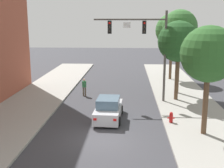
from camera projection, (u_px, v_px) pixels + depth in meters
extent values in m
plane|color=#38383D|center=(100.00, 140.00, 17.25)|extent=(120.00, 120.00, 0.00)
cube|color=#99968E|center=(213.00, 141.00, 16.86)|extent=(5.00, 60.00, 0.15)
cylinder|color=#514C47|center=(165.00, 57.00, 24.32)|extent=(0.20, 0.20, 7.50)
cylinder|color=#514C47|center=(130.00, 19.00, 23.84)|extent=(5.88, 0.14, 0.14)
cube|color=black|center=(144.00, 27.00, 23.91)|extent=(0.32, 0.28, 1.05)
sphere|color=red|center=(144.00, 23.00, 23.69)|extent=(0.18, 0.18, 0.18)
sphere|color=#2D2823|center=(144.00, 27.00, 23.76)|extent=(0.18, 0.18, 0.18)
sphere|color=#2D2823|center=(144.00, 31.00, 23.83)|extent=(0.18, 0.18, 0.18)
cube|color=black|center=(110.00, 27.00, 24.07)|extent=(0.32, 0.28, 1.05)
sphere|color=red|center=(110.00, 23.00, 23.85)|extent=(0.18, 0.18, 0.18)
sphere|color=#2D2823|center=(110.00, 27.00, 23.92)|extent=(0.18, 0.18, 0.18)
sphere|color=#2D2823|center=(110.00, 31.00, 23.99)|extent=(0.18, 0.18, 0.18)
cube|color=white|center=(127.00, 25.00, 23.93)|extent=(0.60, 0.03, 0.44)
cube|color=#B7B7BC|center=(109.00, 111.00, 20.81)|extent=(1.87, 4.27, 0.80)
cube|color=slate|center=(108.00, 102.00, 20.51)|extent=(1.58, 2.06, 0.64)
cylinder|color=black|center=(100.00, 109.00, 22.20)|extent=(0.25, 0.65, 0.64)
cylinder|color=black|center=(121.00, 110.00, 22.04)|extent=(0.25, 0.65, 0.64)
cylinder|color=black|center=(94.00, 120.00, 19.67)|extent=(0.25, 0.65, 0.64)
cylinder|color=black|center=(118.00, 121.00, 19.51)|extent=(0.25, 0.65, 0.64)
cube|color=red|center=(95.00, 119.00, 18.78)|extent=(0.20, 0.05, 0.14)
cube|color=red|center=(115.00, 120.00, 18.66)|extent=(0.20, 0.05, 0.14)
cylinder|color=brown|center=(83.00, 92.00, 27.25)|extent=(0.14, 0.14, 0.85)
cylinder|color=brown|center=(85.00, 92.00, 27.24)|extent=(0.14, 0.14, 0.85)
cube|color=#337F47|center=(84.00, 84.00, 27.09)|extent=(0.36, 0.22, 0.56)
sphere|color=beige|center=(84.00, 80.00, 27.01)|extent=(0.22, 0.22, 0.22)
cylinder|color=red|center=(171.00, 118.00, 19.76)|extent=(0.24, 0.24, 0.55)
sphere|color=red|center=(171.00, 114.00, 19.69)|extent=(0.22, 0.22, 0.22)
cylinder|color=red|center=(168.00, 118.00, 19.77)|extent=(0.12, 0.09, 0.09)
cylinder|color=red|center=(174.00, 118.00, 19.75)|extent=(0.12, 0.09, 0.09)
cylinder|color=brown|center=(205.00, 105.00, 17.50)|extent=(0.32, 0.32, 3.59)
sphere|color=#2D6028|center=(209.00, 54.00, 16.86)|extent=(3.28, 3.28, 3.28)
cylinder|color=brown|center=(177.00, 78.00, 25.24)|extent=(0.32, 0.32, 3.71)
sphere|color=#235123|center=(178.00, 41.00, 24.58)|extent=(3.45, 3.45, 3.45)
cylinder|color=brown|center=(178.00, 67.00, 27.50)|extent=(0.32, 0.32, 4.94)
sphere|color=#387033|center=(180.00, 27.00, 26.73)|extent=(3.19, 3.19, 3.19)
cylinder|color=brown|center=(171.00, 61.00, 34.19)|extent=(0.32, 0.32, 4.24)
sphere|color=#387033|center=(172.00, 30.00, 33.45)|extent=(3.74, 3.74, 3.74)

